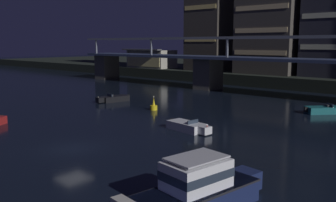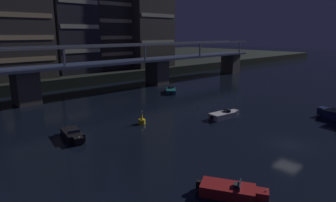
# 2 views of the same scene
# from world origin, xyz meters

# --- Properties ---
(ground_plane) EXTENTS (400.00, 400.00, 0.00)m
(ground_plane) POSITION_xyz_m (0.00, 0.00, 0.00)
(ground_plane) COLOR black
(far_riverbank) EXTENTS (240.00, 80.00, 2.20)m
(far_riverbank) POSITION_xyz_m (0.00, 86.40, 1.10)
(far_riverbank) COLOR black
(far_riverbank) RESTS_ON ground
(river_bridge) EXTENTS (92.96, 6.40, 9.38)m
(river_bridge) POSITION_xyz_m (0.00, 38.39, 4.27)
(river_bridge) COLOR #4C4944
(river_bridge) RESTS_ON ground
(tower_west_tall) EXTENTS (11.95, 10.50, 21.99)m
(tower_west_tall) POSITION_xyz_m (-10.20, 54.38, 13.04)
(tower_west_tall) COLOR #423D38
(tower_west_tall) RESTS_ON far_riverbank
(tower_central) EXTENTS (10.09, 13.49, 27.76)m
(tower_central) POSITION_xyz_m (2.02, 57.09, 15.93)
(tower_central) COLOR #282833
(tower_central) RESTS_ON far_riverbank
(tower_east_tall) EXTENTS (12.35, 10.01, 21.35)m
(tower_east_tall) POSITION_xyz_m (13.56, 57.19, 12.73)
(tower_east_tall) COLOR #38332D
(tower_east_tall) RESTS_ON far_riverbank
(tower_east_low) EXTENTS (12.65, 13.83, 35.74)m
(tower_east_low) POSITION_xyz_m (23.95, 55.54, 19.92)
(tower_east_low) COLOR #423D38
(tower_east_low) RESTS_ON far_riverbank
(speedboat_near_center) EXTENTS (5.23, 2.26, 1.16)m
(speedboat_near_center) POSITION_xyz_m (3.03, 10.83, 0.41)
(speedboat_near_center) COLOR silver
(speedboat_near_center) RESTS_ON ground
(speedboat_near_right) EXTENTS (4.26, 4.51, 1.16)m
(speedboat_near_right) POSITION_xyz_m (9.64, 28.63, 0.41)
(speedboat_near_right) COLOR #196066
(speedboat_near_right) RESTS_ON ground
(speedboat_mid_left) EXTENTS (3.57, 4.88, 1.16)m
(speedboat_mid_left) POSITION_xyz_m (-12.88, -1.53, 0.41)
(speedboat_mid_left) COLOR maroon
(speedboat_mid_left) RESTS_ON ground
(speedboat_mid_center) EXTENTS (2.45, 5.23, 1.16)m
(speedboat_mid_center) POSITION_xyz_m (-16.09, 17.57, 0.41)
(speedboat_mid_center) COLOR black
(speedboat_mid_center) RESTS_ON ground
(channel_buoy) EXTENTS (0.90, 0.90, 1.76)m
(channel_buoy) POSITION_xyz_m (-7.06, 16.52, 0.48)
(channel_buoy) COLOR yellow
(channel_buoy) RESTS_ON ground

